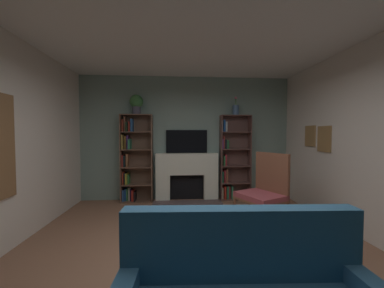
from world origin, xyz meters
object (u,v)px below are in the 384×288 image
potted_plant (136,103)px  armchair (265,189)px  bookshelf_right (232,160)px  tv (187,141)px  vase_with_flowers (236,110)px  fireplace (187,175)px  bookshelf_left (134,159)px

potted_plant → armchair: size_ratio=0.37×
bookshelf_right → tv: bearing=176.4°
tv → vase_with_flowers: 1.33m
fireplace → bookshelf_right: bearing=1.6°
armchair → vase_with_flowers: bearing=94.5°
armchair → potted_plant: bearing=148.2°
bookshelf_left → armchair: 2.86m
tv → vase_with_flowers: vase_with_flowers is taller
fireplace → bookshelf_right: size_ratio=0.77×
vase_with_flowers → armchair: bearing=-85.5°
bookshelf_right → potted_plant: potted_plant is taller
tv → potted_plant: (-1.11, -0.12, 0.85)m
fireplace → tv: size_ratio=1.59×
bookshelf_left → bookshelf_right: same height
fireplace → bookshelf_right: (1.04, 0.03, 0.33)m
tv → armchair: tv is taller
bookshelf_left → vase_with_flowers: bearing=-1.0°
tv → vase_with_flowers: (1.11, -0.12, 0.73)m
potted_plant → vase_with_flowers: 2.23m
tv → bookshelf_left: bookshelf_left is taller
tv → bookshelf_right: bearing=-3.6°
potted_plant → bookshelf_right: bearing=1.5°
bookshelf_right → potted_plant: bearing=-178.5°
fireplace → armchair: size_ratio=1.27×
bookshelf_right → vase_with_flowers: size_ratio=4.63×
bookshelf_right → vase_with_flowers: bearing=-36.1°
fireplace → armchair: 1.92m
tv → potted_plant: size_ratio=2.17×
fireplace → potted_plant: (-1.11, -0.03, 1.61)m
fireplace → vase_with_flowers: (1.11, -0.03, 1.49)m
tv → armchair: bearing=-52.0°
fireplace → bookshelf_left: bookshelf_left is taller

